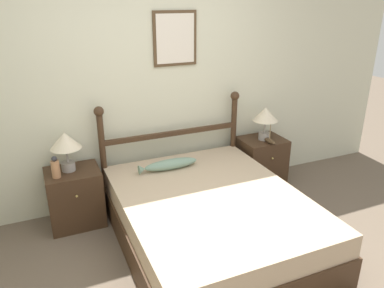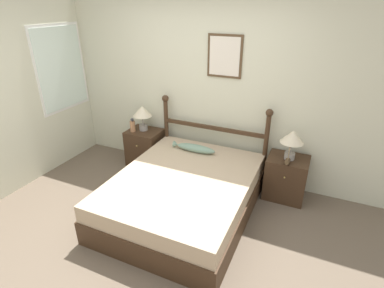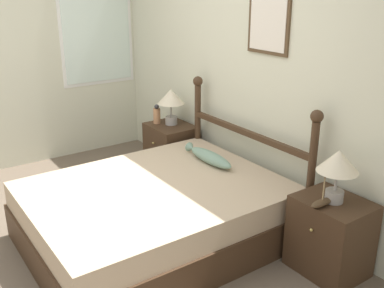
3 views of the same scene
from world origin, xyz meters
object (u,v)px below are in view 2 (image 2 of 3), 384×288
at_px(table_lamp_left, 142,113).
at_px(model_boat, 288,161).
at_px(bed, 184,194).
at_px(nightstand_left, 145,147).
at_px(table_lamp_right, 292,139).
at_px(bottle, 133,125).
at_px(fish_pillow, 194,148).
at_px(nightstand_right, 286,178).

distance_m(table_lamp_left, model_boat, 2.22).
bearing_deg(bed, nightstand_left, 142.21).
bearing_deg(table_lamp_right, bottle, -178.30).
bearing_deg(table_lamp_left, bottle, -138.05).
distance_m(table_lamp_left, fish_pillow, 1.03).
distance_m(bed, bottle, 1.51).
bearing_deg(bed, nightstand_right, 37.79).
height_order(bottle, model_boat, model_boat).
bearing_deg(model_boat, bed, -146.92).
height_order(nightstand_left, model_boat, model_boat).
relative_size(nightstand_right, fish_pillow, 0.93).
xyz_separation_m(table_lamp_left, bottle, (-0.12, -0.11, -0.19)).
bearing_deg(fish_pillow, nightstand_left, 169.08).
distance_m(bed, model_boat, 1.35).
distance_m(nightstand_left, fish_pillow, 0.99).
bearing_deg(nightstand_left, table_lamp_right, -0.42).
xyz_separation_m(nightstand_right, fish_pillow, (-1.24, -0.18, 0.26)).
height_order(nightstand_right, bottle, bottle).
bearing_deg(bed, bottle, 148.38).
relative_size(nightstand_left, fish_pillow, 0.93).
relative_size(bed, bottle, 9.39).
xyz_separation_m(table_lamp_left, model_boat, (2.20, -0.16, -0.26)).
bearing_deg(bottle, nightstand_left, 30.61).
xyz_separation_m(bed, table_lamp_left, (-1.11, 0.87, 0.61)).
xyz_separation_m(nightstand_left, model_boat, (2.18, -0.14, 0.32)).
height_order(table_lamp_right, model_boat, table_lamp_right).
height_order(nightstand_right, table_lamp_left, table_lamp_left).
bearing_deg(nightstand_right, bottle, -177.90).
bearing_deg(nightstand_right, nightstand_left, 180.00).
relative_size(nightstand_right, model_boat, 2.58).
relative_size(bed, table_lamp_right, 5.15).
bearing_deg(model_boat, nightstand_left, 176.44).
height_order(table_lamp_left, fish_pillow, table_lamp_left).
xyz_separation_m(bed, nightstand_left, (-1.09, 0.84, 0.04)).
xyz_separation_m(nightstand_right, table_lamp_right, (0.00, -0.02, 0.57)).
distance_m(nightstand_left, nightstand_right, 2.18).
relative_size(table_lamp_left, table_lamp_right, 1.00).
height_order(nightstand_left, table_lamp_right, table_lamp_right).
distance_m(model_boat, fish_pillow, 1.24).
height_order(table_lamp_right, bottle, table_lamp_right).
bearing_deg(nightstand_right, table_lamp_left, 179.37).
height_order(table_lamp_left, model_boat, table_lamp_left).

